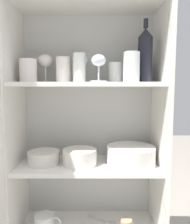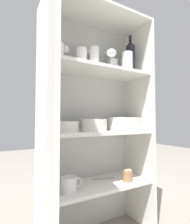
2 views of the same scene
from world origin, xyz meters
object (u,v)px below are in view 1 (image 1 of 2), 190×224
at_px(wine_bottle, 145,55).
at_px(mixing_bowl_large, 80,156).
at_px(serving_bowl_small, 44,157).
at_px(plate_stack_white, 131,155).
at_px(coffee_mug_primary, 45,223).

distance_m(wine_bottle, mixing_bowl_large, 0.59).
bearing_deg(serving_bowl_small, plate_stack_white, -0.77).
relative_size(plate_stack_white, coffee_mug_primary, 1.83).
relative_size(serving_bowl_small, coffee_mug_primary, 1.21).
bearing_deg(serving_bowl_small, coffee_mug_primary, -81.02).
bearing_deg(wine_bottle, plate_stack_white, 172.01).
relative_size(wine_bottle, coffee_mug_primary, 2.23).
bearing_deg(plate_stack_white, mixing_bowl_large, -177.63).
xyz_separation_m(plate_stack_white, serving_bowl_small, (-0.44, 0.01, -0.01)).
bearing_deg(coffee_mug_primary, plate_stack_white, 4.76).
distance_m(wine_bottle, serving_bowl_small, 0.71).
bearing_deg(plate_stack_white, wine_bottle, -7.99).
distance_m(mixing_bowl_large, coffee_mug_primary, 0.38).
bearing_deg(mixing_bowl_large, plate_stack_white, 2.37).
xyz_separation_m(serving_bowl_small, coffee_mug_primary, (0.01, -0.04, -0.33)).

